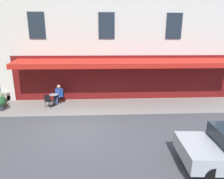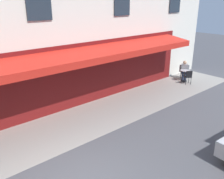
{
  "view_description": "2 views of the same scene",
  "coord_description": "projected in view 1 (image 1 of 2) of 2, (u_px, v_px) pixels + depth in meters",
  "views": [
    {
      "loc": [
        -1.38,
        8.22,
        4.1
      ],
      "look_at": [
        -1.95,
        -3.26,
        1.15
      ],
      "focal_mm": 29.54,
      "sensor_mm": 36.0,
      "label": 1
    },
    {
      "loc": [
        3.05,
        4.97,
        5.19
      ],
      "look_at": [
        -3.73,
        -2.79,
        1.39
      ],
      "focal_mm": 39.44,
      "sensor_mm": 36.0,
      "label": 2
    }
  ],
  "objects": [
    {
      "name": "cafe_table_near_entrance",
      "position": [
        54.0,
        98.0,
        12.28
      ],
      "size": [
        0.6,
        0.6,
        0.75
      ],
      "color": "black",
      "rests_on": "ground_plane"
    },
    {
      "name": "ground_plane",
      "position": [
        75.0,
        130.0,
        8.91
      ],
      "size": [
        70.0,
        70.0,
        0.0
      ],
      "primitive_type": "plane",
      "color": "#4C4C51"
    },
    {
      "name": "cafe_chair_black_corner_left",
      "position": [
        61.0,
        95.0,
        12.79
      ],
      "size": [
        0.56,
        0.56,
        0.91
      ],
      "color": "black",
      "rests_on": "ground_plane"
    },
    {
      "name": "seated_companion_in_blue",
      "position": [
        58.0,
        94.0,
        12.58
      ],
      "size": [
        0.62,
        0.64,
        1.3
      ],
      "color": "navy",
      "rests_on": "ground_plane"
    },
    {
      "name": "sidewalk_cafe_terrace",
      "position": [
        131.0,
        105.0,
        12.35
      ],
      "size": [
        20.5,
        3.2,
        0.01
      ],
      "primitive_type": "cube",
      "color": "gray",
      "rests_on": "ground_plane"
    },
    {
      "name": "cafe_building_facade",
      "position": [
        131.0,
        3.0,
        16.41
      ],
      "size": [
        20.0,
        10.7,
        15.0
      ],
      "color": "silver",
      "rests_on": "ground_plane"
    },
    {
      "name": "cafe_chair_black_facing_street",
      "position": [
        48.0,
        100.0,
        11.68
      ],
      "size": [
        0.5,
        0.5,
        0.91
      ],
      "color": "black",
      "rests_on": "ground_plane"
    },
    {
      "name": "potted_plant_mid_terrace",
      "position": [
        3.0,
        100.0,
        11.99
      ],
      "size": [
        0.38,
        0.38,
        0.93
      ],
      "color": "brown",
      "rests_on": "ground_plane"
    },
    {
      "name": "potted_plant_under_sign",
      "position": [
        1.0,
        103.0,
        11.32
      ],
      "size": [
        0.59,
        0.59,
        0.87
      ],
      "color": "#2D2D33",
      "rests_on": "ground_plane"
    }
  ]
}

